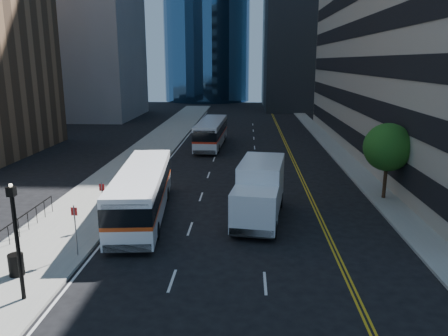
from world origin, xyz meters
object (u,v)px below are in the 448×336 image
(trash_can, at_px, (16,265))
(box_truck, at_px, (260,190))
(lamp_post, at_px, (17,237))
(bus_front, at_px, (142,191))
(bus_rear, at_px, (211,133))
(street_tree, at_px, (388,147))

(trash_can, bearing_deg, box_truck, 36.37)
(lamp_post, relative_size, bus_front, 0.39)
(bus_rear, distance_m, box_truck, 23.01)
(street_tree, height_order, box_truck, street_tree)
(bus_rear, bearing_deg, bus_front, -93.35)
(box_truck, bearing_deg, bus_rear, 109.60)
(bus_front, height_order, trash_can, bus_front)
(street_tree, height_order, bus_rear, street_tree)
(street_tree, distance_m, box_truck, 9.74)
(box_truck, bearing_deg, street_tree, 34.19)
(street_tree, distance_m, bus_rear, 22.68)
(lamp_post, bearing_deg, bus_rear, 81.65)
(street_tree, relative_size, bus_front, 0.43)
(bus_front, xyz_separation_m, box_truck, (6.99, 0.02, 0.16))
(bus_front, bearing_deg, lamp_post, -109.85)
(street_tree, bearing_deg, trash_can, -147.82)
(trash_can, bearing_deg, street_tree, 32.18)
(bus_front, height_order, bus_rear, bus_front)
(street_tree, height_order, bus_front, street_tree)
(lamp_post, xyz_separation_m, bus_front, (2.44, 9.74, -1.09))
(street_tree, bearing_deg, bus_front, -164.68)
(street_tree, xyz_separation_m, lamp_post, (-18.00, -14.00, -0.92))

